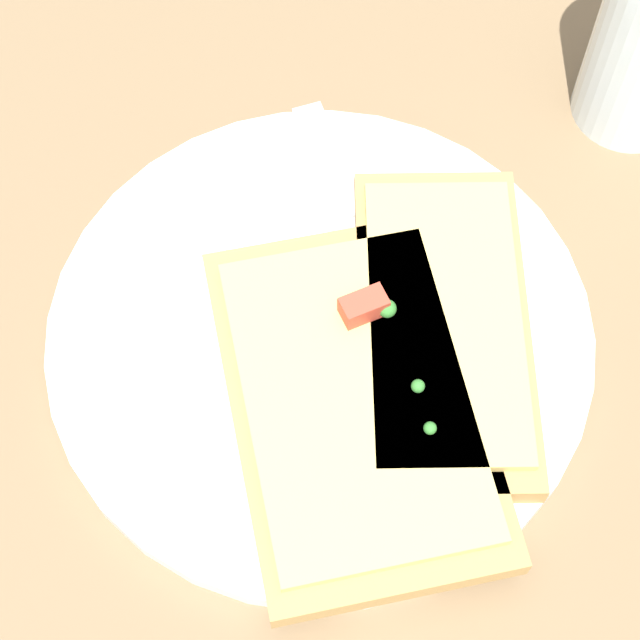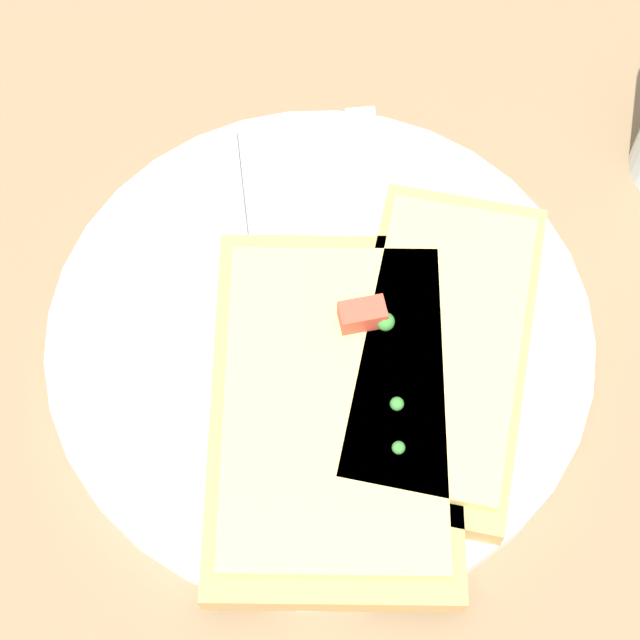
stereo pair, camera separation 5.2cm
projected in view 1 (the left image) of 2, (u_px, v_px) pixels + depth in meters
The scene contains 7 objects.
ground_plane at pixel (320, 340), 0.54m from camera, with size 4.00×4.00×0.00m, color #7F6647.
plate at pixel (320, 335), 0.53m from camera, with size 0.27×0.27×0.01m.
fork at pixel (250, 353), 0.52m from camera, with size 0.21×0.10×0.01m.
knife at pixel (351, 232), 0.55m from camera, with size 0.19×0.09×0.01m.
pizza_slice_main at pixel (355, 402), 0.50m from camera, with size 0.21×0.16×0.03m.
pizza_slice_corner at pixel (444, 326), 0.52m from camera, with size 0.18×0.09×0.03m.
crumb_scatter at pixel (352, 368), 0.51m from camera, with size 0.09×0.13×0.01m.
Camera 1 is at (0.24, 0.01, 0.48)m, focal length 60.00 mm.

